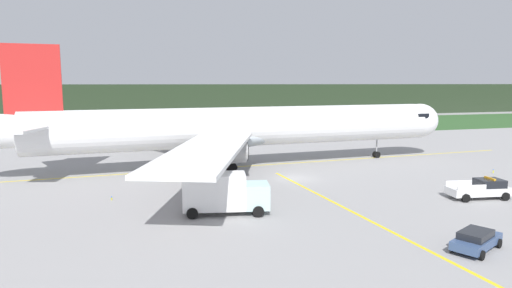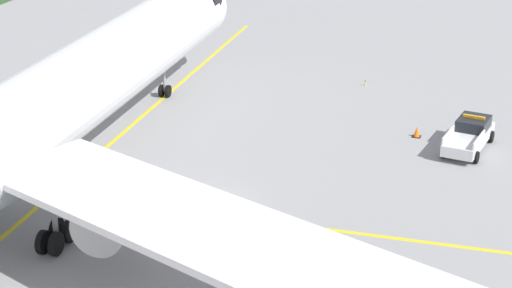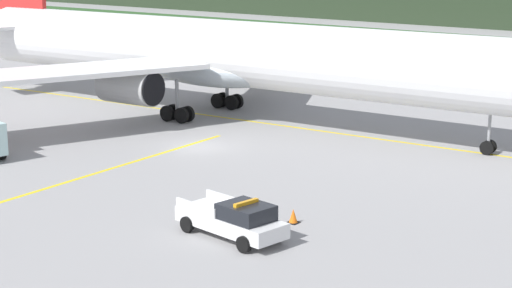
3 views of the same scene
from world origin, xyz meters
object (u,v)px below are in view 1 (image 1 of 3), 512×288
ops_pickup_truck (481,189)px  apron_cone (462,186)px  catering_truck (224,192)px  airliner (239,128)px  staff_car (476,239)px

ops_pickup_truck → apron_cone: size_ratio=8.42×
ops_pickup_truck → catering_truck: catering_truck is taller
apron_cone → airliner: bearing=135.6°
airliner → ops_pickup_truck: size_ratio=10.26×
airliner → ops_pickup_truck: airliner is taller
airliner → ops_pickup_truck: bearing=-50.8°
catering_truck → ops_pickup_truck: bearing=-4.9°
catering_truck → apron_cone: (24.45, 1.44, -1.42)m
airliner → apron_cone: bearing=-44.4°
airliner → staff_car: bearing=-76.8°
airliner → catering_truck: bearing=-107.8°
staff_car → airliner: bearing=103.2°
ops_pickup_truck → apron_cone: bearing=75.3°
ops_pickup_truck → apron_cone: ops_pickup_truck is taller
ops_pickup_truck → staff_car: (-9.96, -10.16, -0.20)m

